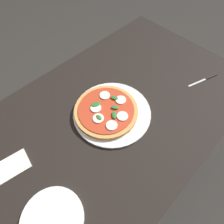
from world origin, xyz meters
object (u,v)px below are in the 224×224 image
at_px(napkin, 12,167).
at_px(serving_tray, 112,112).
at_px(pizza, 106,111).
at_px(knife, 207,79).
at_px(plate_white, 52,220).
at_px(dining_table, 118,118).

bearing_deg(napkin, serving_tray, 167.83).
bearing_deg(pizza, knife, 157.60).
distance_m(plate_white, napkin, 0.26).
xyz_separation_m(pizza, knife, (-0.52, 0.22, -0.02)).
bearing_deg(pizza, dining_table, 170.44).
bearing_deg(dining_table, pizza, -9.56).
bearing_deg(plate_white, knife, 178.03).
relative_size(dining_table, knife, 7.35).
bearing_deg(knife, dining_table, -24.19).
bearing_deg(dining_table, napkin, -10.30).
bearing_deg(dining_table, knife, 155.81).
relative_size(pizza, knife, 1.58).
bearing_deg(pizza, plate_white, 23.13).
bearing_deg(knife, napkin, -17.15).
bearing_deg(plate_white, dining_table, -161.01).
distance_m(serving_tray, napkin, 0.46).
height_order(plate_white, napkin, plate_white).
bearing_deg(pizza, napkin, -10.42).
bearing_deg(knife, pizza, -22.40).
bearing_deg(dining_table, plate_white, 18.99).
height_order(dining_table, knife, knife).
distance_m(serving_tray, pizza, 0.03).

